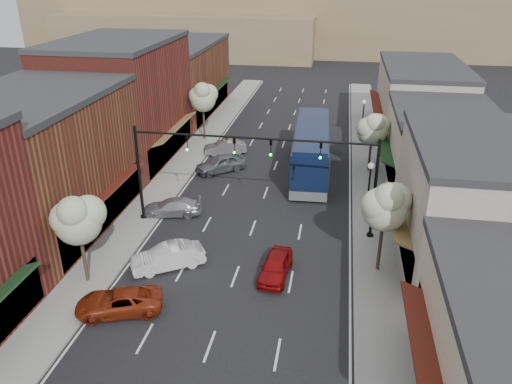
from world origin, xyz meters
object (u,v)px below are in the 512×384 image
at_px(parked_car_b, 168,257).
at_px(parked_car_a, 119,302).
at_px(signal_mast_left, 171,161).
at_px(parked_car_d, 221,163).
at_px(signal_mast_right, 339,172).
at_px(parked_car_e, 225,147).
at_px(lamp_post_far, 363,114).
at_px(coach_bus, 311,149).
at_px(tree_right_far, 373,128).
at_px(tree_left_far, 203,97).
at_px(red_hatchback, 276,266).
at_px(lamp_post_near, 369,182).
at_px(parked_car_c, 172,207).
at_px(tree_left_near, 78,218).
at_px(tree_right_near, 386,205).

bearing_deg(parked_car_b, parked_car_a, -46.11).
xyz_separation_m(signal_mast_left, parked_car_d, (1.02, 9.78, -3.86)).
bearing_deg(signal_mast_left, signal_mast_right, 0.00).
xyz_separation_m(signal_mast_left, parked_car_e, (0.37, 14.28, -3.96)).
distance_m(signal_mast_right, parked_car_d, 14.67).
xyz_separation_m(lamp_post_far, coach_bus, (-4.59, -8.85, -0.90)).
xyz_separation_m(signal_mast_right, tree_right_far, (2.73, 11.95, -0.63)).
height_order(tree_left_far, coach_bus, tree_left_far).
bearing_deg(red_hatchback, parked_car_b, -173.56).
bearing_deg(parked_car_b, lamp_post_near, 92.59).
bearing_deg(lamp_post_near, parked_car_a, -135.92).
bearing_deg(parked_car_b, parked_car_d, 149.63).
xyz_separation_m(lamp_post_near, coach_bus, (-4.59, 8.65, -0.90)).
bearing_deg(red_hatchback, signal_mast_left, 150.01).
bearing_deg(parked_car_a, signal_mast_right, 114.74).
relative_size(signal_mast_right, parked_car_b, 1.87).
height_order(parked_car_c, parked_car_d, parked_car_d).
height_order(red_hatchback, parked_car_d, parked_car_d).
bearing_deg(parked_car_b, signal_mast_left, 162.09).
relative_size(coach_bus, parked_car_a, 2.97).
bearing_deg(parked_car_c, coach_bus, 124.72).
relative_size(tree_left_near, lamp_post_far, 1.28).
bearing_deg(signal_mast_right, signal_mast_left, 180.00).
distance_m(lamp_post_near, parked_car_a, 18.45).
xyz_separation_m(signal_mast_right, parked_car_a, (-10.96, -10.23, -3.99)).
relative_size(tree_right_near, parked_car_c, 1.38).
xyz_separation_m(red_hatchback, parked_car_a, (-7.69, -4.68, -0.04)).
bearing_deg(parked_car_a, lamp_post_near, 115.82).
bearing_deg(coach_bus, parked_car_a, -114.19).
xyz_separation_m(tree_right_near, parked_car_a, (-13.69, -6.17, -3.82)).
relative_size(tree_right_near, lamp_post_near, 1.34).
xyz_separation_m(signal_mast_left, red_hatchback, (7.97, -5.54, -3.95)).
xyz_separation_m(lamp_post_far, parked_car_c, (-14.00, -18.99, -2.38)).
bearing_deg(parked_car_a, signal_mast_left, 163.29).
bearing_deg(tree_left_far, red_hatchback, -65.71).
height_order(signal_mast_left, parked_car_e, signal_mast_left).
bearing_deg(coach_bus, tree_left_far, 146.94).
height_order(tree_right_near, lamp_post_far, tree_right_near).
height_order(tree_right_far, parked_car_e, tree_right_far).
relative_size(signal_mast_right, parked_car_a, 1.81).
xyz_separation_m(signal_mast_right, parked_car_e, (-10.87, 14.28, -3.96)).
bearing_deg(parked_car_a, tree_left_near, -145.00).
bearing_deg(coach_bus, lamp_post_far, 60.19).
relative_size(red_hatchback, parked_car_d, 0.87).
bearing_deg(signal_mast_left, parked_car_c, 119.82).
distance_m(signal_mast_right, parked_car_a, 15.52).
bearing_deg(parked_car_d, parked_car_a, -41.36).
height_order(red_hatchback, parked_car_a, red_hatchback).
bearing_deg(coach_bus, parked_car_b, -116.08).
height_order(signal_mast_left, tree_right_far, signal_mast_left).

